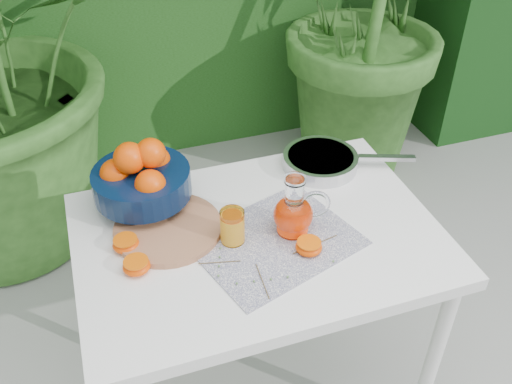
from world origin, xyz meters
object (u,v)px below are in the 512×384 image
object	(u,v)px
saute_pan	(322,160)
white_table	(258,254)
juice_pitcher	(294,213)
fruit_bowl	(141,177)
cutting_board	(168,228)

from	to	relation	value
saute_pan	white_table	bearing A→B (deg)	-140.90
white_table	juice_pitcher	bearing A→B (deg)	-13.47
juice_pitcher	saute_pan	bearing A→B (deg)	52.70
juice_pitcher	fruit_bowl	bearing A→B (deg)	146.13
cutting_board	juice_pitcher	size ratio (longest dim) A/B	1.66
white_table	fruit_bowl	bearing A→B (deg)	140.67
fruit_bowl	juice_pitcher	world-z (taller)	fruit_bowl
cutting_board	juice_pitcher	distance (m)	0.35
white_table	fruit_bowl	xyz separation A→B (m)	(-0.28, 0.23, 0.18)
cutting_board	saute_pan	world-z (taller)	saute_pan
white_table	juice_pitcher	xyz separation A→B (m)	(0.09, -0.02, 0.15)
fruit_bowl	juice_pitcher	size ratio (longest dim) A/B	1.88
cutting_board	juice_pitcher	bearing A→B (deg)	-18.62
fruit_bowl	juice_pitcher	bearing A→B (deg)	-33.87
white_table	fruit_bowl	size ratio (longest dim) A/B	2.95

